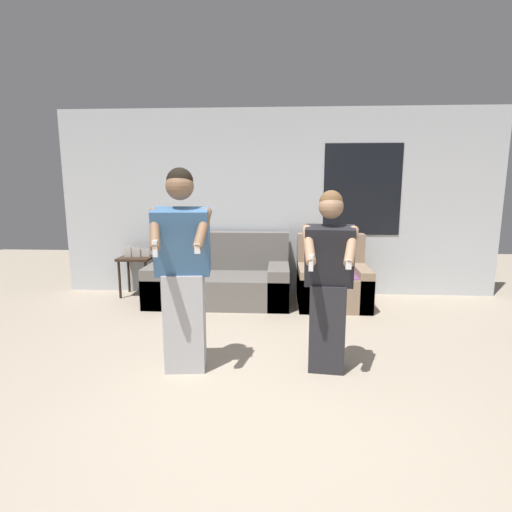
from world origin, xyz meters
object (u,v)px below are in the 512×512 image
(couch, at_px, (220,280))
(person_left, at_px, (183,271))
(armchair, at_px, (332,282))
(person_right, at_px, (328,283))
(side_table, at_px, (136,263))

(couch, distance_m, person_left, 2.23)
(armchair, height_order, person_right, person_right)
(person_right, bearing_deg, couch, 121.08)
(side_table, height_order, person_left, person_left)
(person_left, bearing_deg, armchair, 53.16)
(person_left, relative_size, person_right, 1.12)
(armchair, bearing_deg, couch, 177.11)
(couch, bearing_deg, side_table, 170.34)
(couch, relative_size, person_left, 1.10)
(couch, relative_size, side_table, 2.64)
(couch, xyz_separation_m, person_right, (1.25, -2.08, 0.49))
(side_table, bearing_deg, person_right, -42.34)
(armchair, distance_m, person_right, 2.08)
(side_table, distance_m, person_left, 2.71)
(armchair, distance_m, person_left, 2.65)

